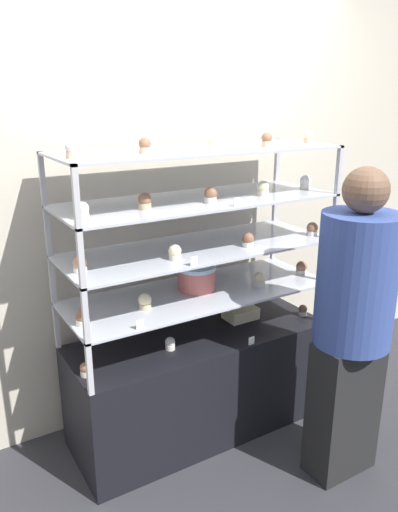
% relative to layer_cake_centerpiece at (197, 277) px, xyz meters
% --- Properties ---
extents(ground_plane, '(20.00, 20.00, 0.00)m').
position_rel_layer_cake_centerpiece_xyz_m(ground_plane, '(-0.01, -0.04, -0.92)').
color(ground_plane, '#2D2D33').
extents(back_wall, '(8.00, 0.05, 2.60)m').
position_rel_layer_cake_centerpiece_xyz_m(back_wall, '(-0.01, 0.37, 0.38)').
color(back_wall, beige).
rests_on(back_wall, ground_plane).
extents(display_base, '(1.44, 0.53, 0.60)m').
position_rel_layer_cake_centerpiece_xyz_m(display_base, '(-0.01, -0.04, -0.62)').
color(display_base, black).
rests_on(display_base, ground_plane).
extents(display_riser_lower, '(1.44, 0.53, 0.25)m').
position_rel_layer_cake_centerpiece_xyz_m(display_riser_lower, '(-0.01, -0.04, -0.08)').
color(display_riser_lower, '#B7B7BC').
rests_on(display_riser_lower, display_base).
extents(display_riser_middle, '(1.44, 0.53, 0.25)m').
position_rel_layer_cake_centerpiece_xyz_m(display_riser_middle, '(-0.01, -0.04, 0.17)').
color(display_riser_middle, '#B7B7BC').
rests_on(display_riser_middle, display_riser_lower).
extents(display_riser_upper, '(1.44, 0.53, 0.25)m').
position_rel_layer_cake_centerpiece_xyz_m(display_riser_upper, '(-0.01, -0.04, 0.42)').
color(display_riser_upper, '#B7B7BC').
rests_on(display_riser_upper, display_riser_middle).
extents(display_riser_top, '(1.44, 0.53, 0.25)m').
position_rel_layer_cake_centerpiece_xyz_m(display_riser_top, '(-0.01, -0.04, 0.67)').
color(display_riser_top, '#B7B7BC').
rests_on(display_riser_top, display_riser_upper).
extents(layer_cake_centerpiece, '(0.21, 0.21, 0.14)m').
position_rel_layer_cake_centerpiece_xyz_m(layer_cake_centerpiece, '(0.00, 0.00, 0.00)').
color(layer_cake_centerpiece, '#C66660').
rests_on(layer_cake_centerpiece, display_riser_lower).
extents(sheet_cake_frosted, '(0.19, 0.14, 0.07)m').
position_rel_layer_cake_centerpiece_xyz_m(sheet_cake_frosted, '(0.31, 0.01, -0.29)').
color(sheet_cake_frosted, beige).
rests_on(sheet_cake_frosted, display_base).
extents(cupcake_0, '(0.05, 0.05, 0.07)m').
position_rel_layer_cake_centerpiece_xyz_m(cupcake_0, '(-0.68, -0.13, -0.29)').
color(cupcake_0, beige).
rests_on(cupcake_0, display_base).
extents(cupcake_1, '(0.05, 0.05, 0.07)m').
position_rel_layer_cake_centerpiece_xyz_m(cupcake_1, '(-0.22, -0.11, -0.29)').
color(cupcake_1, white).
rests_on(cupcake_1, display_base).
extents(cupcake_2, '(0.05, 0.05, 0.07)m').
position_rel_layer_cake_centerpiece_xyz_m(cupcake_2, '(0.65, -0.15, -0.29)').
color(cupcake_2, white).
rests_on(cupcake_2, display_base).
extents(price_tag_0, '(0.04, 0.00, 0.04)m').
position_rel_layer_cake_centerpiece_xyz_m(price_tag_0, '(0.17, -0.28, -0.30)').
color(price_tag_0, white).
rests_on(price_tag_0, display_base).
extents(cupcake_3, '(0.07, 0.07, 0.08)m').
position_rel_layer_cake_centerpiece_xyz_m(cupcake_3, '(-0.67, -0.11, -0.03)').
color(cupcake_3, white).
rests_on(cupcake_3, display_riser_lower).
extents(cupcake_4, '(0.07, 0.07, 0.08)m').
position_rel_layer_cake_centerpiece_xyz_m(cupcake_4, '(-0.35, -0.09, -0.03)').
color(cupcake_4, '#CCB28C').
rests_on(cupcake_4, display_riser_lower).
extents(cupcake_5, '(0.07, 0.07, 0.08)m').
position_rel_layer_cake_centerpiece_xyz_m(cupcake_5, '(0.32, -0.14, -0.03)').
color(cupcake_5, white).
rests_on(cupcake_5, display_riser_lower).
extents(cupcake_6, '(0.07, 0.07, 0.08)m').
position_rel_layer_cake_centerpiece_xyz_m(cupcake_6, '(0.65, -0.11, -0.03)').
color(cupcake_6, beige).
rests_on(cupcake_6, display_riser_lower).
extents(price_tag_1, '(0.04, 0.00, 0.04)m').
position_rel_layer_cake_centerpiece_xyz_m(price_tag_1, '(-0.47, -0.28, -0.05)').
color(price_tag_1, white).
rests_on(price_tag_1, display_riser_lower).
extents(cupcake_7, '(0.06, 0.06, 0.07)m').
position_rel_layer_cake_centerpiece_xyz_m(cupcake_7, '(-0.66, -0.10, 0.22)').
color(cupcake_7, white).
rests_on(cupcake_7, display_riser_middle).
extents(cupcake_8, '(0.06, 0.06, 0.07)m').
position_rel_layer_cake_centerpiece_xyz_m(cupcake_8, '(-0.22, -0.16, 0.22)').
color(cupcake_8, beige).
rests_on(cupcake_8, display_riser_middle).
extents(cupcake_9, '(0.06, 0.06, 0.07)m').
position_rel_layer_cake_centerpiece_xyz_m(cupcake_9, '(0.21, -0.16, 0.22)').
color(cupcake_9, white).
rests_on(cupcake_9, display_riser_middle).
extents(cupcake_10, '(0.06, 0.06, 0.07)m').
position_rel_layer_cake_centerpiece_xyz_m(cupcake_10, '(0.66, -0.17, 0.22)').
color(cupcake_10, white).
rests_on(cupcake_10, display_riser_middle).
extents(price_tag_2, '(0.04, 0.00, 0.04)m').
position_rel_layer_cake_centerpiece_xyz_m(price_tag_2, '(-0.18, -0.28, 0.21)').
color(price_tag_2, white).
rests_on(price_tag_2, display_riser_middle).
extents(cupcake_11, '(0.06, 0.06, 0.08)m').
position_rel_layer_cake_centerpiece_xyz_m(cupcake_11, '(-0.65, -0.16, 0.47)').
color(cupcake_11, beige).
rests_on(cupcake_11, display_riser_upper).
extents(cupcake_12, '(0.06, 0.06, 0.08)m').
position_rel_layer_cake_centerpiece_xyz_m(cupcake_12, '(-0.34, -0.11, 0.47)').
color(cupcake_12, '#CCB28C').
rests_on(cupcake_12, display_riser_upper).
extents(cupcake_13, '(0.06, 0.06, 0.08)m').
position_rel_layer_cake_centerpiece_xyz_m(cupcake_13, '(-0.01, -0.15, 0.47)').
color(cupcake_13, white).
rests_on(cupcake_13, display_riser_upper).
extents(cupcake_14, '(0.06, 0.06, 0.08)m').
position_rel_layer_cake_centerpiece_xyz_m(cupcake_14, '(0.33, -0.13, 0.47)').
color(cupcake_14, beige).
rests_on(cupcake_14, display_riser_upper).
extents(cupcake_15, '(0.06, 0.06, 0.08)m').
position_rel_layer_cake_centerpiece_xyz_m(cupcake_15, '(0.65, -0.10, 0.47)').
color(cupcake_15, white).
rests_on(cupcake_15, display_riser_upper).
extents(price_tag_3, '(0.04, 0.00, 0.04)m').
position_rel_layer_cake_centerpiece_xyz_m(price_tag_3, '(0.05, -0.28, 0.46)').
color(price_tag_3, white).
rests_on(price_tag_3, display_riser_upper).
extents(cupcake_16, '(0.05, 0.05, 0.07)m').
position_rel_layer_cake_centerpiece_xyz_m(cupcake_16, '(-0.66, -0.11, 0.72)').
color(cupcake_16, '#CCB28C').
rests_on(cupcake_16, display_riser_top).
extents(cupcake_17, '(0.05, 0.05, 0.07)m').
position_rel_layer_cake_centerpiece_xyz_m(cupcake_17, '(-0.33, -0.10, 0.72)').
color(cupcake_17, '#CCB28C').
rests_on(cupcake_17, display_riser_top).
extents(cupcake_18, '(0.05, 0.05, 0.07)m').
position_rel_layer_cake_centerpiece_xyz_m(cupcake_18, '(-0.00, -0.16, 0.72)').
color(cupcake_18, white).
rests_on(cupcake_18, display_riser_top).
extents(cupcake_19, '(0.05, 0.05, 0.07)m').
position_rel_layer_cake_centerpiece_xyz_m(cupcake_19, '(0.34, -0.13, 0.72)').
color(cupcake_19, '#CCB28C').
rests_on(cupcake_19, display_riser_top).
extents(cupcake_20, '(0.05, 0.05, 0.07)m').
position_rel_layer_cake_centerpiece_xyz_m(cupcake_20, '(0.66, -0.09, 0.72)').
color(cupcake_20, '#CCB28C').
rests_on(cupcake_20, display_riser_top).
extents(price_tag_4, '(0.04, 0.00, 0.04)m').
position_rel_layer_cake_centerpiece_xyz_m(price_tag_4, '(-0.14, -0.28, 0.71)').
color(price_tag_4, white).
rests_on(price_tag_4, display_riser_top).
extents(customer_figure, '(0.37, 0.37, 1.56)m').
position_rel_layer_cake_centerpiece_xyz_m(customer_figure, '(0.44, -0.70, -0.08)').
color(customer_figure, black).
rests_on(customer_figure, ground_plane).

